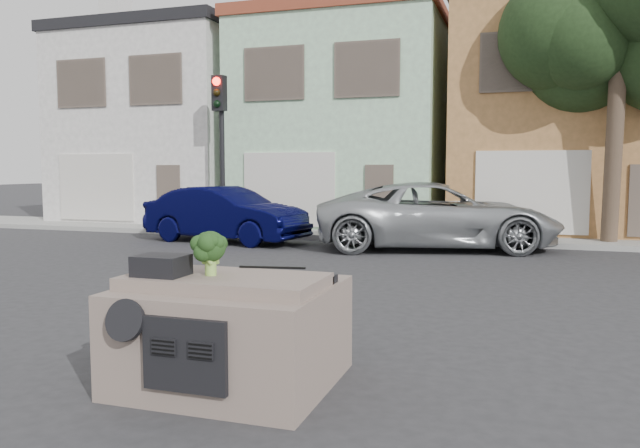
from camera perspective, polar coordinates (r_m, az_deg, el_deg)
The scene contains 13 objects.
ground_plane at distance 9.24m, azimuth 0.33°, elevation -8.36°, with size 120.00×120.00×0.00m, color #303033.
sidewalk at distance 19.36m, azimuth 9.86°, elevation -1.08°, with size 40.00×3.00×0.15m, color gray.
townhouse_white at distance 26.89m, azimuth -12.81°, elevation 8.51°, with size 7.20×8.20×7.55m, color silver.
townhouse_mint at distance 23.94m, azimuth 2.99°, elevation 9.05°, with size 7.20×8.20×7.55m, color #AAD6AE.
townhouse_tan at distance 23.14m, azimuth 21.44°, elevation 8.83°, with size 7.20×8.20×7.55m, color #AC7743.
navy_sedan at distance 18.36m, azimuth -8.57°, elevation -1.63°, with size 1.70×4.88×1.61m, color black.
silver_pickup at distance 16.94m, azimuth 10.59°, elevation -2.24°, with size 2.94×6.38×1.77m, color #A4A8AC.
traffic_signal at distance 20.29m, azimuth -9.05°, elevation 6.22°, with size 0.40×0.40×5.10m, color black.
tree_near at distance 18.61m, azimuth 25.46°, elevation 11.13°, with size 4.40×4.00×8.50m, color #1E3317.
car_dashboard at distance 6.40m, azimuth -8.01°, elevation -9.40°, with size 2.00×1.80×1.12m, color #7C6A5F.
instrument_hump at distance 6.25m, azimuth -14.30°, elevation -3.69°, with size 0.48×0.38×0.20m, color black.
wiper_arm at distance 6.51m, azimuth -4.38°, elevation -3.98°, with size 0.70×0.03×0.02m, color black.
broccoli at distance 6.14m, azimuth -9.98°, elevation -2.60°, with size 0.36×0.36×0.44m, color #193313.
Camera 1 is at (2.74, -8.55, 2.17)m, focal length 35.00 mm.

